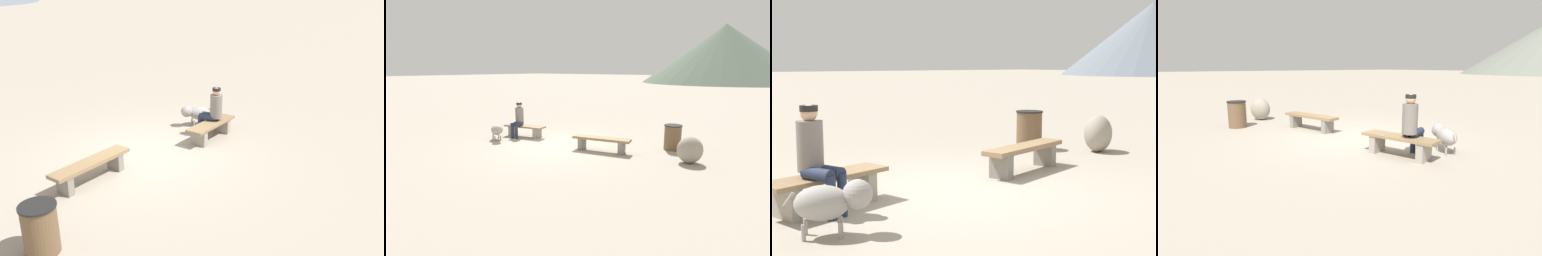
% 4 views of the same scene
% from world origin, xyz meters
% --- Properties ---
extents(ground, '(210.00, 210.00, 0.06)m').
position_xyz_m(ground, '(0.00, 0.00, -0.03)').
color(ground, '#9E9384').
extents(bench_left, '(1.85, 0.77, 0.44)m').
position_xyz_m(bench_left, '(-1.60, -0.32, 0.31)').
color(bench_left, gray).
rests_on(bench_left, ground).
extents(bench_right, '(1.66, 0.79, 0.43)m').
position_xyz_m(bench_right, '(1.79, -0.28, 0.29)').
color(bench_right, gray).
rests_on(bench_right, ground).
extents(seated_person, '(0.44, 0.63, 1.28)m').
position_xyz_m(seated_person, '(1.97, -0.14, 0.72)').
color(seated_person, slate).
rests_on(seated_person, ground).
extents(dog, '(0.82, 0.60, 0.58)m').
position_xyz_m(dog, '(2.16, 0.70, 0.37)').
color(dog, gray).
rests_on(dog, ground).
extents(trash_bin, '(0.55, 0.55, 0.79)m').
position_xyz_m(trash_bin, '(-3.27, -1.86, 0.40)').
color(trash_bin, brown).
rests_on(trash_bin, ground).
extents(boulder, '(0.87, 0.82, 0.73)m').
position_xyz_m(boulder, '(-4.13, -0.79, 0.37)').
color(boulder, gray).
rests_on(boulder, ground).
extents(distant_peak_1, '(28.00, 28.00, 10.23)m').
position_xyz_m(distant_peak_1, '(5.68, -51.42, 5.11)').
color(distant_peak_1, '#566656').
rests_on(distant_peak_1, ground).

